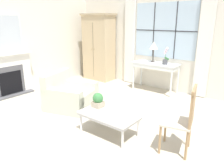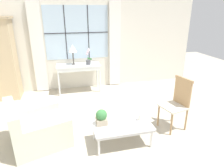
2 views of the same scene
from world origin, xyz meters
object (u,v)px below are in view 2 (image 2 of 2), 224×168
Objects in this scene: potted_orchid at (88,59)px; console_table at (78,68)px; pillar_candle at (140,117)px; potted_plant_small at (101,117)px; armchair_upholstered at (37,129)px; table_lamp at (73,49)px; side_chair_wooden at (178,100)px; coffee_table at (122,127)px.

console_table is at bearing 173.36° from potted_orchid.
potted_orchid reaches higher than pillar_candle.
potted_orchid is 1.65× the size of potted_plant_small.
pillar_candle is at bearing -10.44° from armchair_upholstered.
table_lamp reaches higher than potted_orchid.
console_table is at bearing -26.29° from table_lamp.
potted_plant_small is at bearing -14.41° from armchair_upholstered.
armchair_upholstered is at bearing -112.87° from console_table.
table_lamp is 4.07× the size of pillar_candle.
potted_plant_small is (-1.56, -0.15, -0.07)m from side_chair_wooden.
potted_orchid is 2.66m from armchair_upholstered.
coffee_table is 7.42× the size of pillar_candle.
console_table reaches higher than armchair_upholstered.
potted_orchid is at bearing -6.64° from console_table.
table_lamp is 0.47× the size of armchair_upholstered.
potted_plant_small is 1.99× the size of pillar_candle.
potted_orchid reaches higher than armchair_upholstered.
coffee_table is (0.23, -2.64, -0.63)m from potted_orchid.
armchair_upholstered is 1.19m from potted_plant_small.
pillar_candle is (0.99, -2.67, -0.81)m from table_lamp.
side_chair_wooden is at bearing -54.36° from console_table.
armchair_upholstered is 1.53m from coffee_table.
table_lamp is 0.50m from potted_orchid.
armchair_upholstered is (-0.96, -2.27, -0.45)m from console_table.
console_table is 0.55m from table_lamp.
coffee_table is at bearing -167.94° from side_chair_wooden.
potted_plant_small is (-0.12, -2.53, -0.45)m from potted_orchid.
potted_orchid is 2.72m from coffee_table.
pillar_candle is (0.35, 0.06, 0.10)m from coffee_table.
potted_orchid is 0.43× the size of side_chair_wooden.
table_lamp is at bearing 153.71° from console_table.
potted_orchid is (0.41, -0.10, -0.27)m from table_lamp.
console_table is 1.18× the size of side_chair_wooden.
console_table is 2.76m from pillar_candle.
coffee_table is at bearing -17.27° from potted_plant_small.
pillar_candle is (-0.86, -0.20, -0.15)m from side_chair_wooden.
pillar_candle is at bearing -77.26° from potted_orchid.
pillar_candle reaches higher than coffee_table.
side_chair_wooden reaches higher than potted_plant_small.
side_chair_wooden is 1.02× the size of coffee_table.
table_lamp is at bearing 110.40° from pillar_candle.
side_chair_wooden is 3.79× the size of potted_plant_small.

